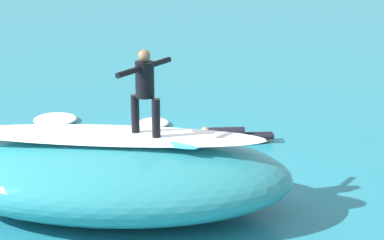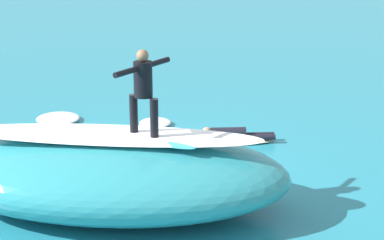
{
  "view_description": "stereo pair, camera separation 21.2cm",
  "coord_description": "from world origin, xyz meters",
  "px_view_note": "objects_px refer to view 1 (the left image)",
  "views": [
    {
      "loc": [
        -4.44,
        12.1,
        5.17
      ],
      "look_at": [
        -0.82,
        -0.04,
        1.1
      ],
      "focal_mm": 64.02,
      "sensor_mm": 36.0,
      "label": 1
    },
    {
      "loc": [
        -4.65,
        12.04,
        5.17
      ],
      "look_at": [
        -0.82,
        -0.04,
        1.1
      ],
      "focal_mm": 64.02,
      "sensor_mm": 36.0,
      "label": 2
    }
  ],
  "objects_px": {
    "surfer_paddling": "(232,134)",
    "surfboard_paddling": "(227,141)",
    "surfer_riding": "(145,86)",
    "surfboard_riding": "(146,137)"
  },
  "relations": [
    {
      "from": "surfer_paddling",
      "to": "surfboard_paddling",
      "type": "bearing_deg",
      "value": -0.0
    },
    {
      "from": "surfer_riding",
      "to": "surfboard_paddling",
      "type": "height_order",
      "value": "surfer_riding"
    },
    {
      "from": "surfer_riding",
      "to": "surfboard_paddling",
      "type": "bearing_deg",
      "value": -79.79
    },
    {
      "from": "surfer_riding",
      "to": "surfer_paddling",
      "type": "distance_m",
      "value": 4.44
    },
    {
      "from": "surfboard_riding",
      "to": "surfer_riding",
      "type": "relative_size",
      "value": 1.44
    },
    {
      "from": "surfer_riding",
      "to": "surfer_paddling",
      "type": "height_order",
      "value": "surfer_riding"
    },
    {
      "from": "surfer_riding",
      "to": "surfer_paddling",
      "type": "xyz_separation_m",
      "value": [
        -0.59,
        -3.89,
        -2.05
      ]
    },
    {
      "from": "surfer_riding",
      "to": "surfboard_paddling",
      "type": "distance_m",
      "value": 4.46
    },
    {
      "from": "surfboard_riding",
      "to": "surfer_paddling",
      "type": "bearing_deg",
      "value": -81.38
    },
    {
      "from": "surfboard_riding",
      "to": "surfer_paddling",
      "type": "relative_size",
      "value": 1.33
    }
  ]
}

